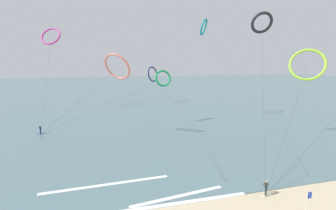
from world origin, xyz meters
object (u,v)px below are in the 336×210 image
Objects in this scene: kite_teal at (204,27)px; kite_navy at (153,74)px; surfer_cobalt at (40,130)px; kite_charcoal at (262,23)px; kite_coral at (117,67)px; beach_flag at (308,201)px; surfer_ivory at (266,189)px; kite_lime at (307,65)px; kite_emerald at (163,78)px; kite_magenta at (51,36)px.

kite_navy is at bearing -130.34° from kite_teal.
kite_charcoal is (36.00, -14.16, 18.51)m from surfer_cobalt.
beach_flag is (14.58, -25.86, -10.93)m from kite_coral.
surfer_ivory is 0.05× the size of kite_teal.
kite_lime is 25.64m from kite_teal.
kite_charcoal is 8.13× the size of beach_flag.
kite_lime is 0.73× the size of kite_charcoal.
kite_navy is 2.60× the size of kite_charcoal.
surfer_ivory is at bearing -91.61° from kite_emerald.
beach_flag is at bearing -132.22° from kite_navy.
beach_flag is (28.90, -32.32, 0.90)m from surfer_cobalt.
surfer_cobalt is at bearing -65.36° from kite_magenta.
beach_flag is (2.27, -59.30, -7.83)m from kite_navy.
kite_charcoal is at bearing -61.11° from kite_emerald.
surfer_ivory is at bearing -133.23° from kite_navy.
kite_magenta reaches higher than kite_coral.
surfer_cobalt is at bearing 16.01° from kite_coral.
kite_emerald is at bearing 98.31° from beach_flag.
kite_navy is 1.75× the size of kite_teal.
surfer_ivory is 4.22m from beach_flag.
kite_coral is 12.70m from kite_emerald.
kite_navy is 43.32m from kite_charcoal.
kite_magenta is 66.00m from beach_flag.
kite_magenta is at bearing 53.62° from surfer_ivory.
kite_coral is at bearing -154.62° from kite_navy.
kite_coral is (-12.30, -33.44, 3.09)m from kite_navy.
kite_magenta reaches higher than kite_charcoal.
kite_charcoal is at bearing -23.97° from kite_magenta.
surfer_cobalt reaches higher than surfer_ivory.
kite_lime is at bearing -170.95° from kite_coral.
surfer_cobalt is 45.53m from kite_lime.
kite_navy reaches higher than kite_emerald.
kite_charcoal reaches higher than kite_lime.
kite_charcoal is (2.44, -17.02, -1.58)m from kite_teal.
beach_flag is at bearing 26.06° from kite_teal.
kite_navy is 3.21× the size of kite_coral.
kite_emerald is (-3.79, 29.73, 9.27)m from surfer_ivory.
kite_coral is (14.32, -6.45, 11.83)m from surfer_cobalt.
surfer_ivory is at bearing 70.53° from kite_charcoal.
surfer_ivory is at bearing 23.11° from kite_teal.
surfer_ivory is 17.88m from kite_lime.
surfer_cobalt is 39.22m from kite_teal.
kite_coral is at bearing 119.41° from beach_flag.
kite_charcoal is (37.47, -37.49, -0.79)m from kite_magenta.
kite_teal is at bearing 143.90° from kite_lime.
kite_charcoal reaches higher than kite_coral.
beach_flag is (30.36, -55.64, -18.40)m from kite_magenta.
kite_coral is 22.92m from kite_teal.
kite_coral is 0.66× the size of kite_magenta.
kite_emerald is 21.73m from kite_charcoal.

